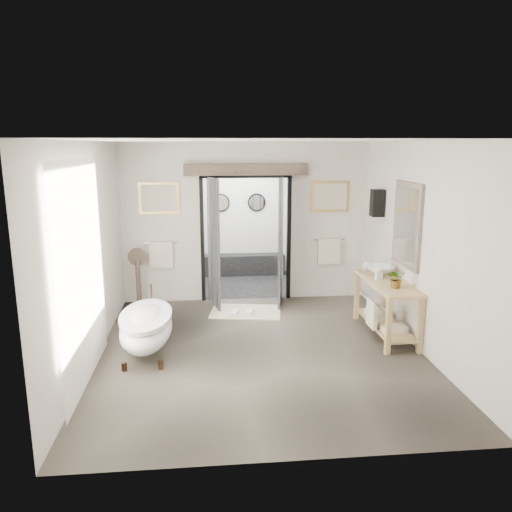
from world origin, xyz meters
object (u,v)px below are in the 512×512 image
vanity (385,303)px  rug (246,312)px  basin (380,271)px  clawfoot_tub (146,327)px

vanity → rug: size_ratio=1.33×
vanity → basin: basin is taller
clawfoot_tub → vanity: 3.54m
vanity → rug: bearing=148.1°
clawfoot_tub → vanity: size_ratio=0.99×
clawfoot_tub → vanity: vanity is taller
vanity → basin: size_ratio=3.56×
clawfoot_tub → basin: basin is taller
basin → vanity: bearing=-85.0°
vanity → basin: bearing=86.6°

